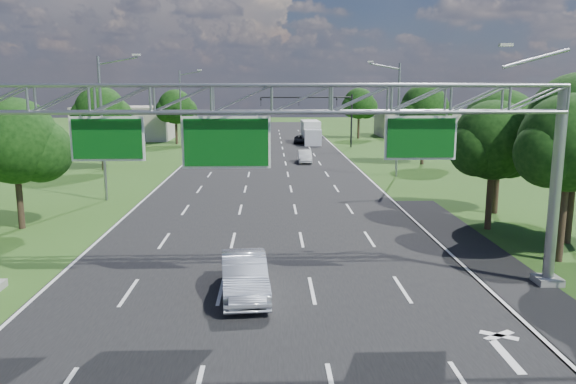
{
  "coord_description": "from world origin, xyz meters",
  "views": [
    {
      "loc": [
        0.18,
        -9.54,
        7.94
      ],
      "look_at": [
        0.89,
        12.77,
        3.75
      ],
      "focal_mm": 35.0,
      "sensor_mm": 36.0,
      "label": 1
    }
  ],
  "objects_px": {
    "sign_gantry": "(274,115)",
    "traffic_signal": "(325,108)",
    "box_truck": "(311,133)",
    "silver_sedan": "(244,275)"
  },
  "relations": [
    {
      "from": "sign_gantry",
      "to": "traffic_signal",
      "type": "height_order",
      "value": "sign_gantry"
    },
    {
      "from": "sign_gantry",
      "to": "box_truck",
      "type": "xyz_separation_m",
      "value": [
        5.69,
        58.69,
        -5.37
      ]
    },
    {
      "from": "traffic_signal",
      "to": "silver_sedan",
      "type": "relative_size",
      "value": 2.51
    },
    {
      "from": "box_truck",
      "to": "silver_sedan",
      "type": "bearing_deg",
      "value": -97.93
    },
    {
      "from": "box_truck",
      "to": "sign_gantry",
      "type": "bearing_deg",
      "value": -96.89
    },
    {
      "from": "traffic_signal",
      "to": "silver_sedan",
      "type": "height_order",
      "value": "traffic_signal"
    },
    {
      "from": "sign_gantry",
      "to": "traffic_signal",
      "type": "xyz_separation_m",
      "value": [
        7.15,
        53.0,
        -1.72
      ]
    },
    {
      "from": "silver_sedan",
      "to": "box_truck",
      "type": "bearing_deg",
      "value": 77.97
    },
    {
      "from": "silver_sedan",
      "to": "box_truck",
      "type": "height_order",
      "value": "box_truck"
    },
    {
      "from": "sign_gantry",
      "to": "traffic_signal",
      "type": "bearing_deg",
      "value": 82.32
    }
  ]
}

